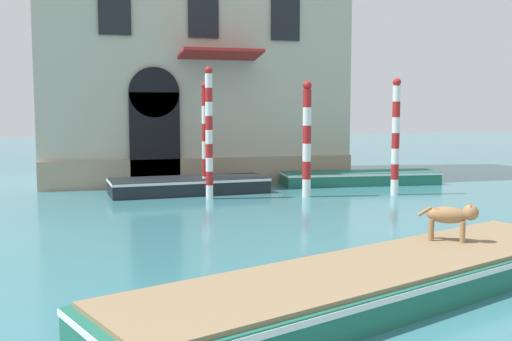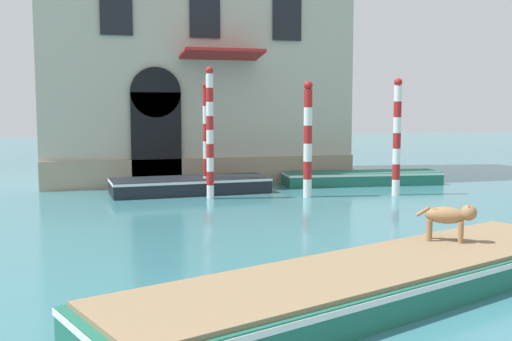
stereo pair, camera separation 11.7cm
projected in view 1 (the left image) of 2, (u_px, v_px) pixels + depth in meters
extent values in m
cube|color=tan|center=(205.00, 172.00, 21.35)|extent=(11.30, 0.16, 0.99)
cube|color=black|center=(155.00, 140.00, 20.74)|extent=(1.73, 0.14, 3.31)
cylinder|color=black|center=(154.00, 92.00, 20.57)|extent=(1.73, 0.14, 1.73)
cube|color=black|center=(114.00, 9.00, 19.96)|extent=(1.07, 0.10, 1.73)
cube|color=black|center=(203.00, 13.00, 20.79)|extent=(1.07, 0.10, 1.73)
cube|color=black|center=(285.00, 16.00, 21.61)|extent=(1.07, 0.10, 1.73)
cube|color=#B22323|center=(221.00, 54.00, 20.44)|extent=(2.77, 1.40, 0.29)
cube|color=#1E6651|center=(382.00, 282.00, 8.70)|extent=(8.91, 4.89, 0.46)
cube|color=white|center=(383.00, 270.00, 8.69)|extent=(8.95, 4.93, 0.08)
cube|color=#8C7251|center=(383.00, 264.00, 8.68)|extent=(8.61, 4.66, 0.06)
cylinder|color=#997047|center=(463.00, 230.00, 10.09)|extent=(0.09, 0.09, 0.36)
cylinder|color=#997047|center=(463.00, 232.00, 9.90)|extent=(0.09, 0.09, 0.36)
cylinder|color=#997047|center=(432.00, 228.00, 10.26)|extent=(0.09, 0.09, 0.36)
cylinder|color=#997047|center=(431.00, 230.00, 10.07)|extent=(0.09, 0.09, 0.36)
ellipsoid|color=#997047|center=(447.00, 215.00, 10.05)|extent=(0.71, 0.62, 0.28)
ellipsoid|color=brown|center=(441.00, 210.00, 10.08)|extent=(0.35, 0.33, 0.10)
sphere|color=#997047|center=(471.00, 212.00, 9.93)|extent=(0.27, 0.27, 0.27)
cone|color=brown|center=(471.00, 206.00, 9.99)|extent=(0.08, 0.08, 0.11)
cone|color=brown|center=(471.00, 207.00, 9.85)|extent=(0.08, 0.08, 0.11)
cylinder|color=#997047|center=(425.00, 211.00, 10.17)|extent=(0.23, 0.19, 0.19)
cube|color=black|center=(189.00, 186.00, 19.49)|extent=(5.14, 2.04, 0.50)
cube|color=white|center=(189.00, 180.00, 19.47)|extent=(5.17, 2.07, 0.08)
cube|color=#8C7251|center=(189.00, 186.00, 19.49)|extent=(2.84, 1.47, 0.45)
cube|color=#1E6651|center=(360.00, 178.00, 21.78)|extent=(5.81, 1.99, 0.47)
cube|color=white|center=(360.00, 173.00, 21.76)|extent=(5.84, 2.02, 0.08)
cube|color=#B2B7BC|center=(360.00, 179.00, 21.78)|extent=(3.22, 1.37, 0.42)
cylinder|color=white|center=(306.00, 188.00, 18.66)|extent=(0.26, 0.26, 0.56)
cylinder|color=#B21E1E|center=(307.00, 170.00, 18.60)|extent=(0.26, 0.26, 0.56)
cylinder|color=white|center=(307.00, 152.00, 18.55)|extent=(0.26, 0.26, 0.56)
cylinder|color=#B21E1E|center=(307.00, 135.00, 18.49)|extent=(0.26, 0.26, 0.56)
cylinder|color=white|center=(307.00, 116.00, 18.43)|extent=(0.26, 0.26, 0.56)
cylinder|color=#B21E1E|center=(307.00, 98.00, 18.38)|extent=(0.26, 0.26, 0.56)
sphere|color=#B21E1E|center=(307.00, 85.00, 18.33)|extent=(0.27, 0.27, 0.27)
cylinder|color=white|center=(205.00, 185.00, 19.39)|extent=(0.19, 0.19, 0.57)
cylinder|color=#B21E1E|center=(205.00, 168.00, 19.33)|extent=(0.19, 0.19, 0.57)
cylinder|color=white|center=(205.00, 150.00, 19.28)|extent=(0.19, 0.19, 0.57)
cylinder|color=#B21E1E|center=(205.00, 133.00, 19.22)|extent=(0.19, 0.19, 0.57)
cylinder|color=white|center=(205.00, 115.00, 19.16)|extent=(0.19, 0.19, 0.57)
cylinder|color=#B21E1E|center=(204.00, 97.00, 19.10)|extent=(0.19, 0.19, 0.57)
sphere|color=#B21E1E|center=(204.00, 86.00, 19.07)|extent=(0.20, 0.20, 0.20)
cylinder|color=white|center=(210.00, 192.00, 18.26)|extent=(0.22, 0.22, 0.42)
cylinder|color=#B21E1E|center=(209.00, 178.00, 18.22)|extent=(0.22, 0.22, 0.42)
cylinder|color=white|center=(209.00, 165.00, 18.18)|extent=(0.22, 0.22, 0.42)
cylinder|color=#B21E1E|center=(209.00, 151.00, 18.13)|extent=(0.22, 0.22, 0.42)
cylinder|color=white|center=(209.00, 137.00, 18.09)|extent=(0.22, 0.22, 0.42)
cylinder|color=#B21E1E|center=(209.00, 123.00, 18.05)|extent=(0.22, 0.22, 0.42)
cylinder|color=white|center=(209.00, 109.00, 18.00)|extent=(0.22, 0.22, 0.42)
cylinder|color=#B21E1E|center=(209.00, 95.00, 17.96)|extent=(0.22, 0.22, 0.42)
cylinder|color=white|center=(209.00, 81.00, 17.92)|extent=(0.22, 0.22, 0.42)
sphere|color=#B21E1E|center=(209.00, 70.00, 17.89)|extent=(0.23, 0.23, 0.23)
cylinder|color=white|center=(394.00, 187.00, 19.11)|extent=(0.24, 0.24, 0.49)
cylinder|color=#B21E1E|center=(395.00, 172.00, 19.06)|extent=(0.24, 0.24, 0.49)
cylinder|color=white|center=(395.00, 156.00, 19.01)|extent=(0.24, 0.24, 0.49)
cylinder|color=#B21E1E|center=(396.00, 141.00, 18.96)|extent=(0.24, 0.24, 0.49)
cylinder|color=white|center=(396.00, 125.00, 18.91)|extent=(0.24, 0.24, 0.49)
cylinder|color=#B21E1E|center=(396.00, 109.00, 18.86)|extent=(0.24, 0.24, 0.49)
cylinder|color=white|center=(397.00, 94.00, 18.81)|extent=(0.24, 0.24, 0.49)
sphere|color=#B21E1E|center=(397.00, 82.00, 18.77)|extent=(0.26, 0.26, 0.26)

